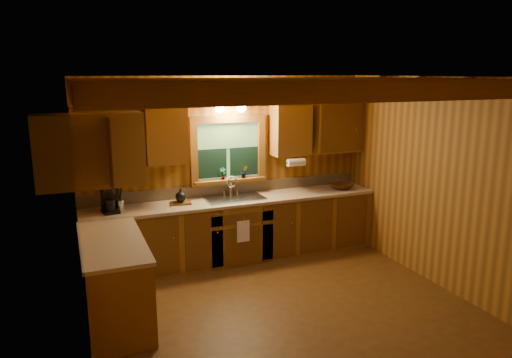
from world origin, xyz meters
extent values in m
plane|color=#593815|center=(0.00, 0.00, 0.00)|extent=(4.20, 4.20, 0.00)
plane|color=brown|center=(0.00, 0.00, 2.60)|extent=(4.20, 4.20, 0.00)
plane|color=brown|center=(0.00, 1.90, 1.30)|extent=(4.20, 0.00, 4.20)
plane|color=brown|center=(0.00, -1.90, 1.30)|extent=(4.20, 0.00, 4.20)
plane|color=brown|center=(-2.10, 0.00, 1.30)|extent=(0.00, 3.80, 3.80)
plane|color=brown|center=(2.10, 0.00, 1.30)|extent=(0.00, 3.80, 3.80)
cube|color=brown|center=(0.00, -1.20, 2.49)|extent=(4.20, 0.14, 0.18)
cube|color=brown|center=(0.00, -0.40, 2.49)|extent=(4.20, 0.14, 0.18)
cube|color=brown|center=(0.00, 0.40, 2.49)|extent=(4.20, 0.14, 0.18)
cube|color=brown|center=(0.00, 1.20, 2.49)|extent=(4.20, 0.14, 0.18)
cube|color=brown|center=(0.00, 1.59, 0.43)|extent=(4.20, 0.62, 0.86)
cube|color=brown|center=(-1.79, 0.48, 0.43)|extent=(0.62, 1.60, 0.86)
cube|color=tan|center=(0.00, 1.59, 0.88)|extent=(4.20, 0.66, 0.04)
cube|color=tan|center=(-1.78, 0.48, 0.88)|extent=(0.64, 1.60, 0.04)
cube|color=tan|center=(0.00, 1.89, 0.98)|extent=(4.20, 0.02, 0.16)
cube|color=white|center=(-1.47, 0.68, 0.43)|extent=(0.02, 0.60, 0.80)
cube|color=brown|center=(-1.70, 1.73, 1.84)|extent=(0.78, 0.34, 0.78)
cube|color=brown|center=(-0.92, 1.73, 1.84)|extent=(0.55, 0.34, 0.78)
cube|color=brown|center=(0.92, 1.73, 1.84)|extent=(0.55, 0.34, 0.78)
cube|color=brown|center=(1.70, 1.73, 1.84)|extent=(0.78, 0.34, 0.78)
cube|color=brown|center=(-1.93, 0.68, 1.84)|extent=(0.34, 1.10, 0.78)
cube|color=brown|center=(0.00, 1.86, 2.00)|extent=(1.12, 0.08, 0.10)
cube|color=brown|center=(0.00, 1.86, 1.10)|extent=(1.12, 0.08, 0.10)
cube|color=brown|center=(-0.51, 1.86, 1.55)|extent=(0.10, 0.08, 0.80)
cube|color=brown|center=(0.51, 1.86, 1.55)|extent=(0.10, 0.08, 0.80)
cube|color=#497631|center=(0.00, 1.90, 1.55)|extent=(0.92, 0.01, 0.80)
cube|color=black|center=(-0.24, 1.87, 1.37)|extent=(0.42, 0.02, 0.42)
cube|color=black|center=(0.24, 1.87, 1.37)|extent=(0.42, 0.02, 0.42)
cylinder|color=black|center=(0.00, 1.87, 1.57)|extent=(0.92, 0.01, 0.01)
cube|color=brown|center=(0.00, 1.82, 1.12)|extent=(1.06, 0.14, 0.04)
cylinder|color=black|center=(0.00, 1.86, 2.23)|extent=(0.08, 0.03, 0.08)
cylinder|color=black|center=(-0.10, 1.80, 2.23)|extent=(0.09, 0.17, 0.08)
cylinder|color=black|center=(0.10, 1.80, 2.23)|extent=(0.09, 0.17, 0.08)
sphere|color=#FFE0A5|center=(-0.16, 1.74, 2.16)|extent=(0.13, 0.13, 0.13)
sphere|color=#FFE0A5|center=(0.16, 1.74, 2.16)|extent=(0.13, 0.13, 0.13)
cylinder|color=white|center=(0.92, 1.53, 1.37)|extent=(0.27, 0.11, 0.11)
cube|color=white|center=(0.00, 1.26, 0.52)|extent=(0.18, 0.01, 0.30)
cube|color=silver|center=(0.00, 1.60, 0.91)|extent=(0.82, 0.48, 0.02)
cube|color=#262628|center=(-0.19, 1.60, 0.84)|extent=(0.34, 0.40, 0.14)
cube|color=#262628|center=(0.19, 1.60, 0.84)|extent=(0.34, 0.40, 0.14)
cylinder|color=silver|center=(0.00, 1.78, 1.01)|extent=(0.04, 0.04, 0.22)
torus|color=silver|center=(0.00, 1.72, 1.12)|extent=(0.16, 0.02, 0.16)
cube|color=black|center=(-1.70, 1.54, 0.92)|extent=(0.19, 0.24, 0.03)
cube|color=black|center=(-1.70, 1.62, 1.08)|extent=(0.19, 0.09, 0.32)
cube|color=black|center=(-1.70, 1.52, 1.22)|extent=(0.19, 0.22, 0.04)
cylinder|color=black|center=(-1.70, 1.51, 1.01)|extent=(0.12, 0.12, 0.14)
cylinder|color=silver|center=(-1.57, 1.61, 0.97)|extent=(0.11, 0.11, 0.14)
cylinder|color=black|center=(-1.59, 1.60, 1.11)|extent=(0.03, 0.04, 0.20)
cylinder|color=black|center=(-1.57, 1.61, 1.11)|extent=(0.01, 0.01, 0.20)
cylinder|color=black|center=(-1.56, 1.62, 1.11)|extent=(0.03, 0.04, 0.20)
cylinder|color=black|center=(-1.55, 1.62, 1.11)|extent=(0.04, 0.05, 0.20)
cube|color=brown|center=(-0.77, 1.62, 0.91)|extent=(0.30, 0.23, 0.02)
sphere|color=black|center=(-0.77, 1.62, 1.00)|extent=(0.15, 0.15, 0.15)
cylinder|color=black|center=(-0.77, 1.62, 1.09)|extent=(0.02, 0.02, 0.04)
imported|color=#48230C|center=(1.70, 1.54, 0.94)|extent=(0.35, 0.35, 0.08)
imported|color=brown|center=(-0.10, 1.82, 1.23)|extent=(0.11, 0.09, 0.18)
imported|color=brown|center=(0.22, 1.81, 1.23)|extent=(0.10, 0.08, 0.18)
camera|label=1|loc=(-2.17, -4.58, 2.64)|focal=33.64mm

